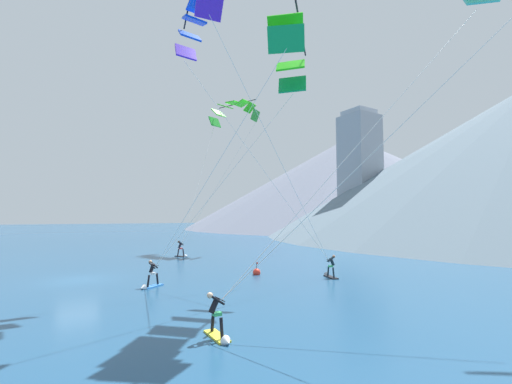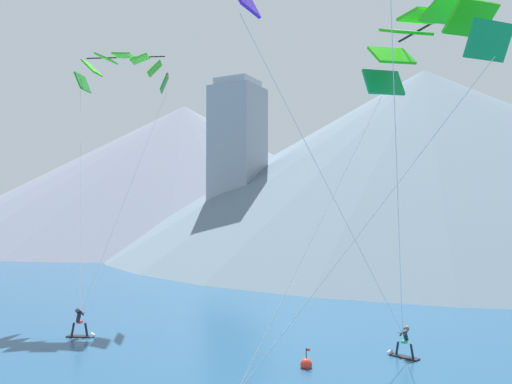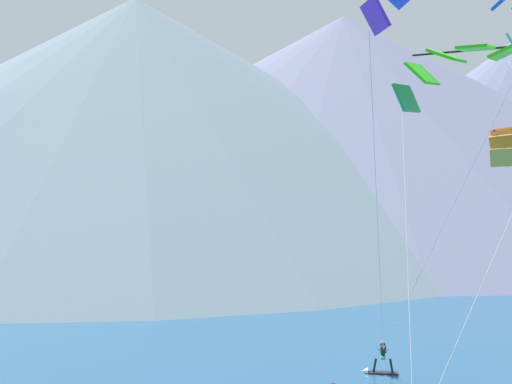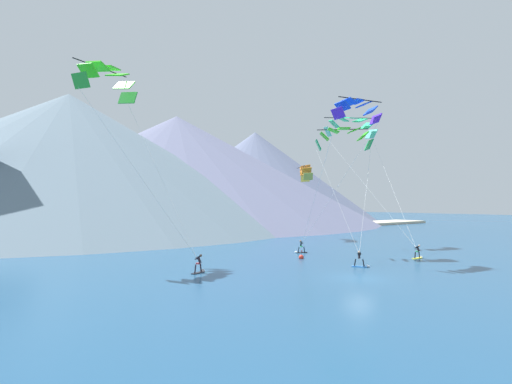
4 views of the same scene
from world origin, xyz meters
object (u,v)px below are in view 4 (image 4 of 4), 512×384
object	(u,v)px
kitesurfer_near_lead	(300,249)
parafoil_kite_near_trail	(107,78)
race_marker_buoy	(301,257)
parafoil_kite_near_lead	(356,109)
parafoil_kite_distant_high_outer	(305,171)
kitesurfer_mid_center	(419,254)
parafoil_kite_far_left	(344,136)
parafoil_kite_mid_center	(351,125)
kitesurfer_near_trail	(200,267)
kitesurfer_far_left	(362,262)

from	to	relation	value
kitesurfer_near_lead	parafoil_kite_near_trail	size ratio (longest dim) A/B	0.10
kitesurfer_near_lead	race_marker_buoy	size ratio (longest dim) A/B	1.74
parafoil_kite_near_lead	parafoil_kite_distant_high_outer	size ratio (longest dim) A/B	2.76
kitesurfer_mid_center	parafoil_kite_distant_high_outer	distance (m)	28.10
kitesurfer_mid_center	parafoil_kite_far_left	bearing A→B (deg)	125.28
parafoil_kite_distant_high_outer	parafoil_kite_far_left	bearing A→B (deg)	-123.47
parafoil_kite_mid_center	parafoil_kite_near_trail	bearing A→B (deg)	175.40
kitesurfer_near_trail	kitesurfer_mid_center	xyz separation A→B (m)	(23.85, -7.14, -0.09)
kitesurfer_far_left	race_marker_buoy	world-z (taller)	kitesurfer_far_left
kitesurfer_mid_center	race_marker_buoy	distance (m)	13.13
kitesurfer_far_left	parafoil_kite_mid_center	world-z (taller)	parafoil_kite_mid_center
kitesurfer_near_lead	kitesurfer_near_trail	xyz separation A→B (m)	(-16.93, -4.66, 0.11)
parafoil_kite_mid_center	parafoil_kite_far_left	size ratio (longest dim) A/B	1.27
parafoil_kite_near_trail	kitesurfer_far_left	bearing A→B (deg)	-39.29
parafoil_kite_distant_high_outer	race_marker_buoy	distance (m)	26.93
parafoil_kite_near_lead	parafoil_kite_mid_center	bearing A→B (deg)	40.19
parafoil_kite_far_left	parafoil_kite_distant_high_outer	xyz separation A→B (m)	(11.97, 18.11, -2.44)
kitesurfer_mid_center	parafoil_kite_distant_high_outer	size ratio (longest dim) A/B	0.31
parafoil_kite_near_lead	parafoil_kite_far_left	size ratio (longest dim) A/B	1.14
kitesurfer_far_left	parafoil_kite_near_trail	size ratio (longest dim) A/B	0.09
parafoil_kite_far_left	race_marker_buoy	bearing A→B (deg)	166.60
parafoil_kite_near_trail	parafoil_kite_near_lead	bearing A→B (deg)	-32.84
parafoil_kite_far_left	race_marker_buoy	distance (m)	15.10
kitesurfer_near_lead	kitesurfer_mid_center	bearing A→B (deg)	-59.63
kitesurfer_mid_center	parafoil_kite_far_left	size ratio (longest dim) A/B	0.13
kitesurfer_near_lead	parafoil_kite_mid_center	world-z (taller)	parafoil_kite_mid_center
parafoil_kite_near_trail	parafoil_kite_far_left	bearing A→B (deg)	-20.99
parafoil_kite_near_lead	race_marker_buoy	xyz separation A→B (m)	(-2.52, 5.71, -15.88)
parafoil_kite_far_left	parafoil_kite_distant_high_outer	bearing A→B (deg)	56.53
kitesurfer_near_trail	parafoil_kite_near_lead	bearing A→B (deg)	-16.93
kitesurfer_near_trail	kitesurfer_far_left	size ratio (longest dim) A/B	1.06
kitesurfer_near_lead	kitesurfer_near_trail	world-z (taller)	kitesurfer_near_trail
kitesurfer_mid_center	parafoil_kite_near_trail	size ratio (longest dim) A/B	0.10
kitesurfer_near_lead	parafoil_kite_distant_high_outer	distance (m)	22.23
parafoil_kite_far_left	race_marker_buoy	xyz separation A→B (m)	(-5.72, 1.36, -13.91)
kitesurfer_mid_center	parafoil_kite_near_lead	distance (m)	17.62
kitesurfer_far_left	parafoil_kite_near_trail	xyz separation A→B (m)	(-19.30, 15.79, 18.06)
kitesurfer_near_lead	parafoil_kite_near_trail	world-z (taller)	parafoil_kite_near_trail
kitesurfer_near_trail	kitesurfer_mid_center	world-z (taller)	kitesurfer_near_trail
kitesurfer_far_left	parafoil_kite_near_lead	distance (m)	15.85
parafoil_kite_distant_high_outer	parafoil_kite_near_trail	bearing A→B (deg)	-166.60
parafoil_kite_near_lead	parafoil_kite_distant_high_outer	distance (m)	27.46
parafoil_kite_near_trail	parafoil_kite_distant_high_outer	distance (m)	38.15
parafoil_kite_mid_center	kitesurfer_near_lead	bearing A→B (deg)	-172.99
kitesurfer_mid_center	race_marker_buoy	bearing A→B (deg)	142.49
kitesurfer_near_lead	parafoil_kite_mid_center	size ratio (longest dim) A/B	0.10
parafoil_kite_near_trail	parafoil_kite_mid_center	xyz separation A→B (m)	(34.34, -2.76, -0.88)
kitesurfer_near_lead	parafoil_kite_near_lead	distance (m)	18.31
race_marker_buoy	kitesurfer_far_left	bearing A→B (deg)	-86.33
kitesurfer_near_trail	race_marker_buoy	distance (m)	13.47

